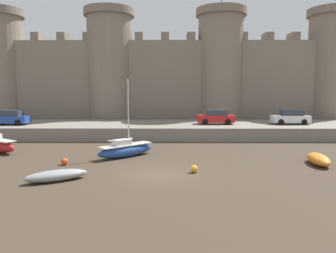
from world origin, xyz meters
TOP-DOWN VIEW (x-y plane):
  - ground_plane at (0.00, 0.00)m, footprint 160.00×160.00m
  - quay_road at (0.00, 17.57)m, footprint 58.54×10.00m
  - castle at (-0.00, 26.69)m, footprint 53.53×6.99m
  - rowboat_midflat_left at (11.15, 2.67)m, footprint 1.63×3.37m
  - sailboat_midflat_centre at (-2.78, 5.27)m, footprint 4.53×4.34m
  - rowboat_foreground_right at (-5.86, -1.61)m, footprint 3.61×2.73m
  - mooring_buoy_near_channel at (2.23, 0.36)m, footprint 0.48×0.48m
  - mooring_buoy_mid_mud at (-6.69, 2.41)m, footprint 0.50×0.50m
  - car_quay_east at (5.91, 16.99)m, footprint 4.13×1.93m
  - car_quay_west at (-17.08, 16.06)m, footprint 4.13×1.93m
  - car_quay_centre_east at (14.29, 16.84)m, footprint 4.13×1.93m

SIDE VIEW (x-z plane):
  - ground_plane at x=0.00m, z-range 0.00..0.00m
  - mooring_buoy_near_channel at x=2.23m, z-range 0.00..0.48m
  - mooring_buoy_mid_mud at x=-6.69m, z-range 0.00..0.50m
  - rowboat_foreground_right at x=-5.86m, z-range 0.02..0.66m
  - rowboat_midflat_left at x=11.15m, z-range 0.02..0.78m
  - sailboat_midflat_centre at x=-2.78m, z-range -2.46..3.64m
  - quay_road at x=0.00m, z-range 0.00..1.38m
  - car_quay_east at x=5.91m, z-range 1.35..2.97m
  - car_quay_west at x=-17.08m, z-range 1.35..2.97m
  - car_quay_centre_east at x=14.29m, z-range 1.35..2.97m
  - castle at x=0.00m, z-range -2.22..17.13m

